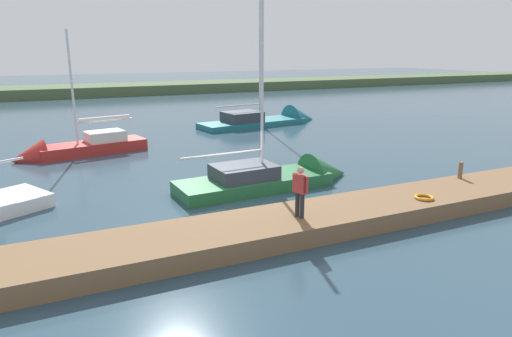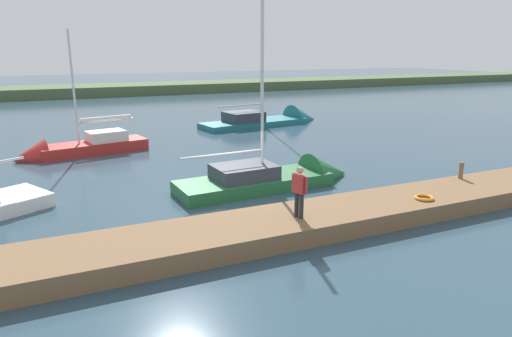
% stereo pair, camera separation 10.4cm
% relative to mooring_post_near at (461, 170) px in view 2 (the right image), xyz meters
% --- Properties ---
extents(ground_plane, '(200.00, 200.00, 0.00)m').
position_rel_mooring_post_near_xyz_m(ground_plane, '(8.44, -3.33, -0.93)').
color(ground_plane, '#2D4756').
extents(far_shoreline, '(180.00, 8.00, 2.40)m').
position_rel_mooring_post_near_xyz_m(far_shoreline, '(8.44, -49.59, -0.93)').
color(far_shoreline, '#4C603D').
rests_on(far_shoreline, ground_plane).
extents(dock_pier, '(24.11, 2.53, 0.60)m').
position_rel_mooring_post_near_xyz_m(dock_pier, '(8.44, 0.88, -0.63)').
color(dock_pier, brown).
rests_on(dock_pier, ground_plane).
extents(mooring_post_near, '(0.17, 0.17, 0.67)m').
position_rel_mooring_post_near_xyz_m(mooring_post_near, '(0.00, 0.00, 0.00)').
color(mooring_post_near, brown).
rests_on(mooring_post_near, dock_pier).
extents(life_ring_buoy, '(0.66, 0.66, 0.10)m').
position_rel_mooring_post_near_xyz_m(life_ring_buoy, '(3.28, 1.39, -0.29)').
color(life_ring_buoy, orange).
rests_on(life_ring_buoy, dock_pier).
extents(sailboat_outer_mooring, '(7.31, 3.28, 7.48)m').
position_rel_mooring_post_near_xyz_m(sailboat_outer_mooring, '(13.85, -13.67, -0.68)').
color(sailboat_outer_mooring, '#B22823').
rests_on(sailboat_outer_mooring, ground_plane).
extents(sailboat_far_right, '(8.17, 2.68, 8.70)m').
position_rel_mooring_post_near_xyz_m(sailboat_far_right, '(5.99, -3.96, -0.74)').
color(sailboat_far_right, '#236638').
rests_on(sailboat_far_right, ground_plane).
extents(sailboat_inner_slip, '(10.41, 4.09, 11.85)m').
position_rel_mooring_post_near_xyz_m(sailboat_inner_slip, '(-1.15, -18.91, -0.76)').
color(sailboat_inner_slip, '#1E6B75').
rests_on(sailboat_inner_slip, ground_plane).
extents(person_on_dock, '(0.34, 0.60, 1.62)m').
position_rel_mooring_post_near_xyz_m(person_on_dock, '(8.13, 1.12, 0.59)').
color(person_on_dock, '#28282D').
rests_on(person_on_dock, dock_pier).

